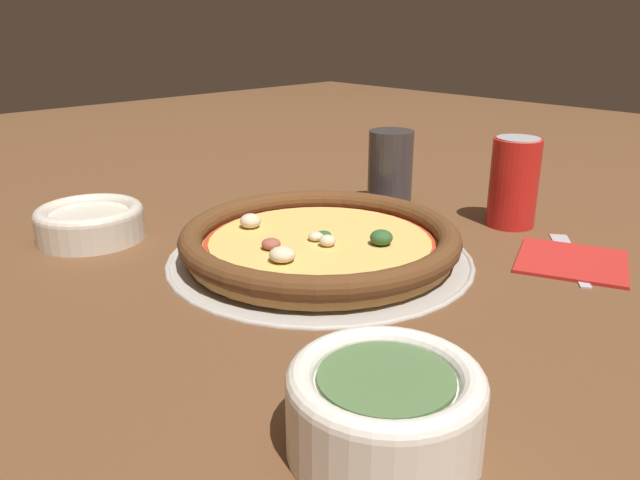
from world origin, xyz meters
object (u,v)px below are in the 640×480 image
object	(u,v)px
fork	(569,255)
pizza_tray	(320,256)
pizza	(320,240)
bowl_near	(90,221)
drinking_cup	(390,169)
napkin	(572,260)
beverage_can	(514,182)
bowl_far	(385,405)

from	to	relation	value
fork	pizza_tray	bearing A→B (deg)	101.66
pizza	fork	bearing A→B (deg)	137.76
pizza_tray	bowl_near	xyz separation A→B (m)	(0.17, -0.26, 0.02)
drinking_cup	napkin	world-z (taller)	drinking_cup
pizza	drinking_cup	distance (m)	0.25
pizza_tray	pizza	world-z (taller)	pizza
pizza_tray	bowl_near	bearing A→B (deg)	-56.96
napkin	beverage_can	world-z (taller)	beverage_can
bowl_near	napkin	xyz separation A→B (m)	(-0.38, 0.48, -0.02)
bowl_near	drinking_cup	bearing A→B (deg)	156.48
bowl_far	fork	distance (m)	0.45
bowl_far	beverage_can	bearing A→B (deg)	-158.75
pizza_tray	fork	xyz separation A→B (m)	(-0.23, 0.21, -0.00)
fork	drinking_cup	bearing A→B (deg)	53.19
drinking_cup	fork	world-z (taller)	drinking_cup
pizza	beverage_can	xyz separation A→B (m)	(-0.28, 0.09, 0.04)
bowl_far	napkin	xyz separation A→B (m)	(-0.42, -0.07, -0.03)
drinking_cup	fork	xyz separation A→B (m)	(0.00, 0.29, -0.06)
bowl_near	beverage_can	distance (m)	0.57
pizza_tray	bowl_far	bearing A→B (deg)	53.26
pizza	beverage_can	distance (m)	0.30
pizza	drinking_cup	size ratio (longest dim) A/B	2.89
bowl_near	bowl_far	bearing A→B (deg)	85.46
bowl_far	beverage_can	world-z (taller)	beverage_can
pizza_tray	drinking_cup	size ratio (longest dim) A/B	3.18
drinking_cup	napkin	distance (m)	0.31
pizza	bowl_far	distance (m)	0.36
bowl_far	beverage_can	xyz separation A→B (m)	(-0.49, -0.19, 0.03)
bowl_near	beverage_can	bearing A→B (deg)	141.98
drinking_cup	napkin	xyz separation A→B (m)	(0.02, 0.31, -0.05)
bowl_far	napkin	size ratio (longest dim) A/B	0.84
napkin	beverage_can	xyz separation A→B (m)	(-0.07, -0.13, 0.06)
bowl_far	napkin	world-z (taller)	bowl_far
fork	bowl_far	bearing A→B (deg)	154.06
pizza_tray	bowl_far	distance (m)	0.36
drinking_cup	bowl_far	bearing A→B (deg)	39.93
bowl_far	napkin	distance (m)	0.43
bowl_near	bowl_far	world-z (taller)	bowl_far
pizza	fork	size ratio (longest dim) A/B	2.23
bowl_near	drinking_cup	size ratio (longest dim) A/B	1.19
pizza_tray	beverage_can	bearing A→B (deg)	161.84
fork	beverage_can	size ratio (longest dim) A/B	1.22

